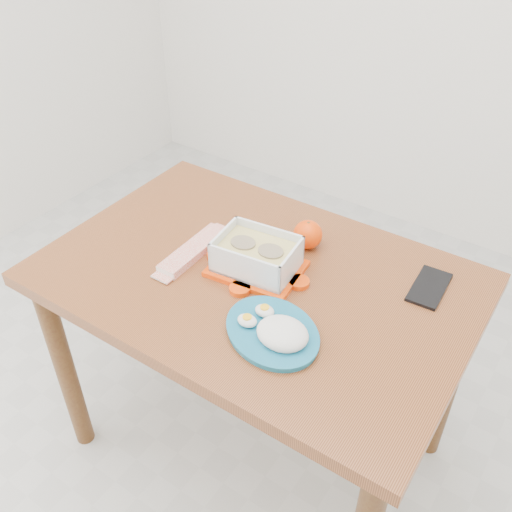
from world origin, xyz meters
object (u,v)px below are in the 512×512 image
Objects in this scene: rice_plate at (275,330)px; food_container at (257,256)px; orange_fruit at (308,235)px; smartphone at (429,287)px; dining_table at (256,304)px.

food_container is at bearing 156.35° from rice_plate.
orange_fruit is 0.52× the size of smartphone.
food_container is 0.45m from smartphone.
orange_fruit reaches higher than dining_table.
food_container reaches higher than dining_table.
food_container is (-0.01, 0.01, 0.16)m from dining_table.
smartphone reaches higher than dining_table.
orange_fruit is (0.05, 0.18, 0.15)m from dining_table.
food_container is at bearing 116.53° from dining_table.
smartphone is (0.40, 0.20, 0.11)m from dining_table.
food_container reaches higher than rice_plate.
orange_fruit is (0.06, 0.17, -0.01)m from food_container.
orange_fruit is at bearing 130.80° from rice_plate.
rice_plate is at bearing -45.24° from dining_table.
dining_table is at bearing 157.39° from rice_plate.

